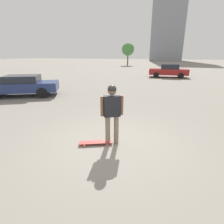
{
  "coord_description": "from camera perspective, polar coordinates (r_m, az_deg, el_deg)",
  "views": [
    {
      "loc": [
        4.4,
        1.76,
        2.56
      ],
      "look_at": [
        0.0,
        0.0,
        1.01
      ],
      "focal_mm": 28.0,
      "sensor_mm": 36.0,
      "label": 1
    }
  ],
  "objects": [
    {
      "name": "skateboard",
      "position": [
        5.32,
        -5.3,
        -9.85
      ],
      "size": [
        0.65,
        0.98,
        0.09
      ],
      "rotation": [
        0.0,
        0.0,
        -1.09
      ],
      "color": "#A5332D",
      "rests_on": "ground_plane"
    },
    {
      "name": "car_parked_near",
      "position": [
        12.78,
        -27.41,
        7.78
      ],
      "size": [
        3.89,
        4.77,
        1.33
      ],
      "rotation": [
        0.0,
        0.0,
        -1.01
      ],
      "color": "navy",
      "rests_on": "ground_plane"
    },
    {
      "name": "car_parked_far",
      "position": [
        22.4,
        18.02,
        12.73
      ],
      "size": [
        2.39,
        4.62,
        1.53
      ],
      "rotation": [
        0.0,
        0.0,
        -1.45
      ],
      "color": "maroon",
      "rests_on": "ground_plane"
    },
    {
      "name": "building_block_distant",
      "position": [
        88.61,
        18.53,
        27.65
      ],
      "size": [
        14.2,
        13.11,
        36.91
      ],
      "color": "gray",
      "rests_on": "ground_plane"
    },
    {
      "name": "person",
      "position": [
        4.97,
        -0.0,
        0.84
      ],
      "size": [
        0.42,
        0.57,
        1.79
      ],
      "rotation": [
        0.0,
        0.0,
        2.16
      ],
      "color": "#7A6B56",
      "rests_on": "ground_plane"
    },
    {
      "name": "tree_distant",
      "position": [
        46.53,
        5.23,
        19.71
      ],
      "size": [
        3.1,
        3.1,
        5.46
      ],
      "color": "brown",
      "rests_on": "ground_plane"
    },
    {
      "name": "ground_plane",
      "position": [
        5.39,
        -0.0,
        -10.22
      ],
      "size": [
        220.0,
        220.0,
        0.0
      ],
      "primitive_type": "plane",
      "color": "gray"
    }
  ]
}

